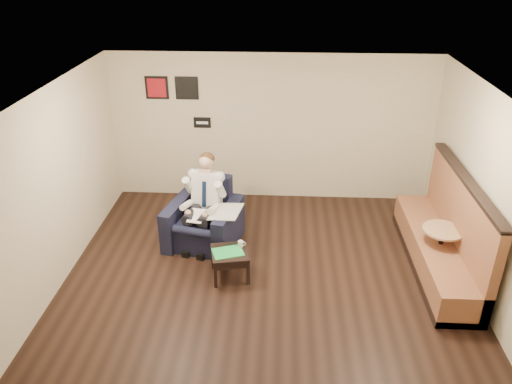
# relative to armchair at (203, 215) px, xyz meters

# --- Properties ---
(ground) EXTENTS (6.00, 6.00, 0.00)m
(ground) POSITION_rel_armchair_xyz_m (1.07, -1.20, -0.53)
(ground) COLOR black
(ground) RESTS_ON ground
(wall_back) EXTENTS (6.00, 0.02, 2.80)m
(wall_back) POSITION_rel_armchair_xyz_m (1.07, 1.80, 0.87)
(wall_back) COLOR beige
(wall_back) RESTS_ON ground
(wall_front) EXTENTS (6.00, 0.02, 2.80)m
(wall_front) POSITION_rel_armchair_xyz_m (1.07, -4.20, 0.87)
(wall_front) COLOR beige
(wall_front) RESTS_ON ground
(wall_left) EXTENTS (0.02, 6.00, 2.80)m
(wall_left) POSITION_rel_armchair_xyz_m (-1.93, -1.20, 0.87)
(wall_left) COLOR beige
(wall_left) RESTS_ON ground
(wall_right) EXTENTS (0.02, 6.00, 2.80)m
(wall_right) POSITION_rel_armchair_xyz_m (4.07, -1.20, 0.87)
(wall_right) COLOR beige
(wall_right) RESTS_ON ground
(ceiling) EXTENTS (6.00, 6.00, 0.02)m
(ceiling) POSITION_rel_armchair_xyz_m (1.07, -1.20, 2.27)
(ceiling) COLOR white
(ceiling) RESTS_ON wall_back
(seating_sign) EXTENTS (0.32, 0.02, 0.20)m
(seating_sign) POSITION_rel_armchair_xyz_m (-0.23, 1.78, 0.97)
(seating_sign) COLOR black
(seating_sign) RESTS_ON wall_back
(art_print_left) EXTENTS (0.42, 0.03, 0.42)m
(art_print_left) POSITION_rel_armchair_xyz_m (-1.03, 1.78, 1.62)
(art_print_left) COLOR #A9141E
(art_print_left) RESTS_ON wall_back
(art_print_right) EXTENTS (0.42, 0.03, 0.42)m
(art_print_right) POSITION_rel_armchair_xyz_m (-0.48, 1.78, 1.62)
(art_print_right) COLOR black
(art_print_right) RESTS_ON wall_back
(armchair) EXTENTS (1.31, 1.31, 1.06)m
(armchair) POSITION_rel_armchair_xyz_m (0.00, 0.00, 0.00)
(armchair) COLOR black
(armchair) RESTS_ON ground
(seated_man) EXTENTS (0.91, 1.16, 1.45)m
(seated_man) POSITION_rel_armchair_xyz_m (-0.03, -0.13, 0.20)
(seated_man) COLOR silver
(seated_man) RESTS_ON armchair
(lap_papers) EXTENTS (0.29, 0.38, 0.01)m
(lap_papers) POSITION_rel_armchair_xyz_m (-0.06, -0.25, 0.12)
(lap_papers) COLOR white
(lap_papers) RESTS_ON seated_man
(newspaper) EXTENTS (0.55, 0.65, 0.01)m
(newspaper) POSITION_rel_armchair_xyz_m (0.40, -0.21, 0.19)
(newspaper) COLOR silver
(newspaper) RESTS_ON armchair
(side_table) EXTENTS (0.63, 0.63, 0.44)m
(side_table) POSITION_rel_armchair_xyz_m (0.53, -0.91, -0.31)
(side_table) COLOR black
(side_table) RESTS_ON ground
(green_folder) EXTENTS (0.52, 0.44, 0.01)m
(green_folder) POSITION_rel_armchair_xyz_m (0.51, -0.94, -0.08)
(green_folder) COLOR #29CD54
(green_folder) RESTS_ON side_table
(coffee_mug) EXTENTS (0.09, 0.09, 0.09)m
(coffee_mug) POSITION_rel_armchair_xyz_m (0.68, -0.77, -0.04)
(coffee_mug) COLOR white
(coffee_mug) RESTS_ON side_table
(smartphone) EXTENTS (0.14, 0.07, 0.01)m
(smartphone) POSITION_rel_armchair_xyz_m (0.55, -0.75, -0.09)
(smartphone) COLOR black
(smartphone) RESTS_ON side_table
(banquette) EXTENTS (0.69, 2.88, 1.47)m
(banquette) POSITION_rel_armchair_xyz_m (3.66, -0.48, 0.21)
(banquette) COLOR brown
(banquette) RESTS_ON ground
(cafe_table) EXTENTS (0.61, 0.61, 0.74)m
(cafe_table) POSITION_rel_armchair_xyz_m (3.67, -0.62, -0.16)
(cafe_table) COLOR tan
(cafe_table) RESTS_ON ground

